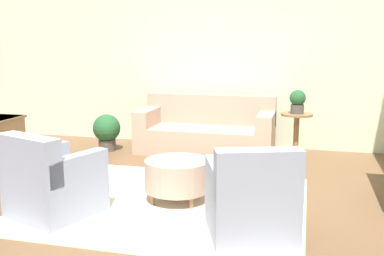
{
  "coord_description": "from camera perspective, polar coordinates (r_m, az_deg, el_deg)",
  "views": [
    {
      "loc": [
        1.46,
        -4.51,
        1.75
      ],
      "look_at": [
        0.15,
        0.55,
        0.75
      ],
      "focal_mm": 42.0,
      "sensor_mm": 36.0,
      "label": 1
    }
  ],
  "objects": [
    {
      "name": "ground_plane",
      "position": [
        5.05,
        -3.26,
        -9.45
      ],
      "size": [
        16.0,
        16.0,
        0.0
      ],
      "primitive_type": "plane",
      "color": "brown"
    },
    {
      "name": "wall_back",
      "position": [
        7.71,
        3.63,
        8.2
      ],
      "size": [
        9.99,
        0.12,
        2.8
      ],
      "color": "beige",
      "rests_on": "ground_plane"
    },
    {
      "name": "rug",
      "position": [
        5.05,
        -3.26,
        -9.4
      ],
      "size": [
        3.0,
        2.52,
        0.01
      ],
      "color": "beige",
      "rests_on": "ground_plane"
    },
    {
      "name": "couch",
      "position": [
        7.28,
        1.83,
        -0.52
      ],
      "size": [
        2.16,
        0.93,
        0.9
      ],
      "color": "tan",
      "rests_on": "ground_plane"
    },
    {
      "name": "armchair_left",
      "position": [
        4.8,
        -17.39,
        -6.74
      ],
      "size": [
        0.96,
        0.99,
        0.87
      ],
      "color": "#8E99B2",
      "rests_on": "rug"
    },
    {
      "name": "armchair_right",
      "position": [
        4.13,
        7.53,
        -9.15
      ],
      "size": [
        0.96,
        0.99,
        0.87
      ],
      "color": "#8E99B2",
      "rests_on": "rug"
    },
    {
      "name": "ottoman_table",
      "position": [
        5.02,
        -1.88,
        -5.98
      ],
      "size": [
        0.72,
        0.72,
        0.46
      ],
      "color": "tan",
      "rests_on": "rug"
    },
    {
      "name": "side_table",
      "position": [
        6.87,
        13.1,
        -0.18
      ],
      "size": [
        0.46,
        0.46,
        0.71
      ],
      "color": "olive",
      "rests_on": "ground_plane"
    },
    {
      "name": "potted_plant_on_side_table",
      "position": [
        6.8,
        13.26,
        3.36
      ],
      "size": [
        0.24,
        0.24,
        0.35
      ],
      "color": "#4C4742",
      "rests_on": "side_table"
    },
    {
      "name": "potted_plant_floor",
      "position": [
        7.46,
        -10.78,
        -0.3
      ],
      "size": [
        0.45,
        0.45,
        0.6
      ],
      "color": "#4C4742",
      "rests_on": "ground_plane"
    }
  ]
}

